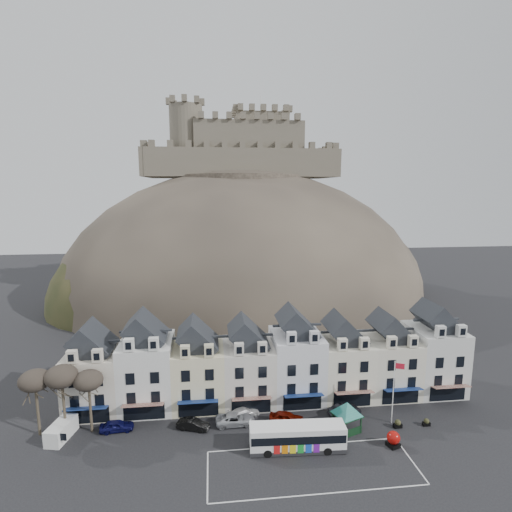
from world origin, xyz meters
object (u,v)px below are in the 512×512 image
Objects in this scene: flagpole at (394,388)px; car_charcoal at (344,410)px; white_van at (61,430)px; car_black at (193,424)px; car_maroon at (286,418)px; car_white at (244,412)px; red_buoy at (393,439)px; bus_shelter at (347,409)px; car_silver at (235,419)px; bus at (297,436)px; car_navy at (117,426)px.

car_charcoal is (-5.48, 2.28, -4.00)m from flagpole.
car_black is at bearing 12.14° from white_van.
flagpole is at bearing -79.81° from car_maroon.
car_white is 13.05m from car_charcoal.
car_charcoal is (-3.46, 6.80, -0.24)m from red_buoy.
bus_shelter is at bearing 151.51° from car_charcoal.
car_maroon is at bearing -95.40° from car_silver.
bus reaches higher than car_black.
bus_shelter is at bearing 140.61° from red_buoy.
car_white is at bearing 139.52° from bus_shelter.
bus_shelter is 13.11m from car_white.
red_buoy is 0.46× the size of car_navy.
bus is 13.93m from flagpole.
car_charcoal is (28.61, 0.17, 0.02)m from car_navy.
bus_shelter is at bearing 25.98° from bus.
red_buoy is at bearing -140.03° from car_white.
bus is 2.25× the size of car_silver.
car_silver is 1.13× the size of car_charcoal.
bus is 7.40m from bus_shelter.
bus is at bearing 1.31° from white_van.
bus_shelter is 4.02m from car_charcoal.
bus is 1.32× the size of flagpole.
bus_shelter is 1.39× the size of car_black.
flagpole is at bearing 65.83° from red_buoy.
car_navy is (-34.09, 2.11, -4.03)m from flagpole.
car_charcoal is at bearing 116.95° from red_buoy.
car_navy is (-21.03, 5.93, -0.99)m from bus.
car_silver is (-19.69, 1.86, -4.03)m from flagpole.
car_silver is (-6.63, 5.68, -0.99)m from bus.
white_van is at bearing 90.23° from car_silver.
flagpole reaches higher than bus.
car_navy is 0.83× the size of car_silver.
bus_shelter is 1.29× the size of car_charcoal.
car_navy and car_silver have the same top height.
car_maroon is at bearing 152.37° from red_buoy.
red_buoy is at bearing -101.50° from car_maroon.
white_van is 6.19m from car_navy.
car_white is at bearing 130.03° from bus.
flagpole is 20.18m from car_silver.
bus is at bearing -177.76° from bus_shelter.
car_black is at bearing 159.30° from bus.
car_white is (-12.15, 4.37, -2.29)m from bus_shelter.
red_buoy is 18.78m from car_silver.
white_van is at bearing 155.31° from bus_shelter.
bus_shelter is 5.91m from red_buoy.
bus reaches higher than car_white.
white_van is at bearing 106.13° from car_maroon.
flagpole is 1.79× the size of white_van.
flagpole is 1.71× the size of car_silver.
car_black is at bearing 106.13° from car_maroon.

